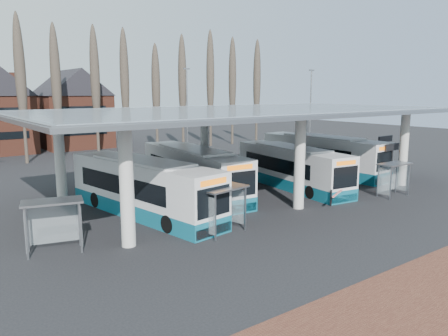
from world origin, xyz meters
TOP-DOWN VIEW (x-y plane):
  - ground at (0.00, 0.00)m, footprint 140.00×140.00m
  - station_canopy at (0.00, 8.00)m, footprint 32.00×16.00m
  - poplar_row at (0.00, 33.00)m, footprint 45.10×1.10m
  - lamp_post_b at (6.00, 26.00)m, footprint 0.80×0.16m
  - lamp_post_c at (20.00, 20.00)m, footprint 0.80×0.16m
  - bus_0 at (-8.86, 7.32)m, footprint 4.66×12.88m
  - bus_1 at (-3.43, 9.98)m, footprint 3.87×12.79m
  - bus_2 at (4.21, 7.44)m, footprint 4.05×12.12m
  - bus_3 at (10.75, 9.95)m, footprint 3.25×12.88m
  - shelter_0 at (-15.17, 3.90)m, footprint 3.00×2.02m
  - shelter_1 at (-7.06, 1.43)m, footprint 2.96×1.85m
  - shelter_2 at (8.07, 0.90)m, footprint 2.65×1.36m
  - info_sign_0 at (11.90, 3.41)m, footprint 2.25×0.24m
  - info_sign_1 at (16.16, 6.93)m, footprint 2.32×0.25m
  - barrier at (2.12, 1.16)m, footprint 2.08×1.07m

SIDE VIEW (x-z plane):
  - ground at x=0.00m, z-range 0.00..0.00m
  - barrier at x=2.12m, z-range 0.31..1.43m
  - bus_2 at x=4.21m, z-range -0.09..3.21m
  - bus_1 at x=-3.43m, z-range -0.10..3.40m
  - bus_0 at x=-8.86m, z-range -0.10..3.40m
  - bus_3 at x=10.75m, z-range -0.10..3.45m
  - shelter_2 at x=8.07m, z-range 0.55..2.99m
  - shelter_0 at x=-15.17m, z-range 0.58..3.13m
  - shelter_1 at x=-7.06m, z-range 0.58..3.14m
  - info_sign_0 at x=11.90m, z-range 1.13..4.48m
  - info_sign_1 at x=16.16m, z-range 1.17..4.62m
  - lamp_post_b at x=6.00m, z-range 0.25..10.42m
  - lamp_post_c at x=20.00m, z-range 0.25..10.42m
  - station_canopy at x=0.00m, z-range 2.51..8.85m
  - poplar_row at x=0.00m, z-range 1.53..16.03m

